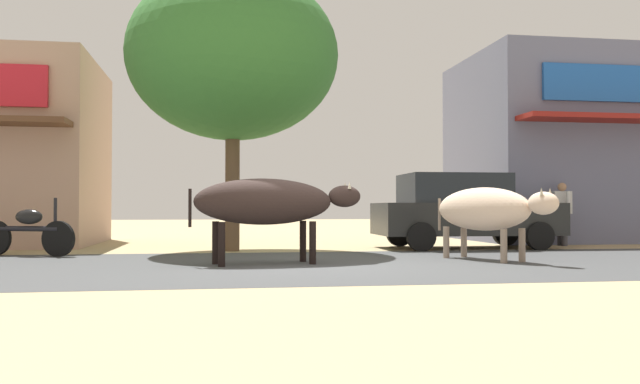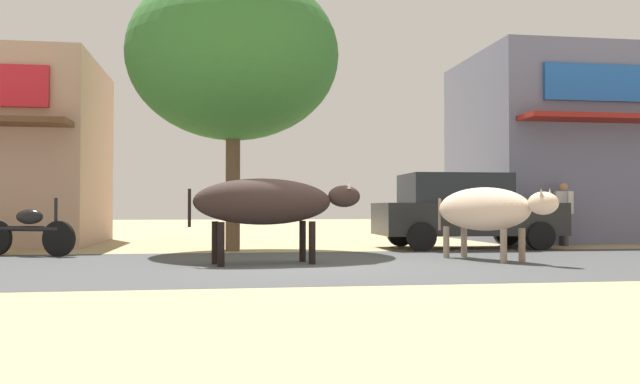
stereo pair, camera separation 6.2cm
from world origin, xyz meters
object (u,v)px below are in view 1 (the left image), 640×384
object	(u,v)px
cow_far_dark	(485,210)
pedestrian_by_shop	(562,209)
roadside_tree	(233,56)
parked_hatchback_car	(462,210)
cow_near_brown	(268,202)
parked_motorcycle	(28,230)

from	to	relation	value
cow_far_dark	pedestrian_by_shop	bearing A→B (deg)	47.33
roadside_tree	parked_hatchback_car	distance (m)	5.99
parked_hatchback_car	cow_near_brown	world-z (taller)	parked_hatchback_car
cow_near_brown	pedestrian_by_shop	xyz separation A→B (m)	(7.27, 4.03, -0.12)
roadside_tree	parked_hatchback_car	world-z (taller)	roadside_tree
cow_far_dark	pedestrian_by_shop	xyz separation A→B (m)	(3.54, 3.84, -0.00)
roadside_tree	cow_far_dark	bearing A→B (deg)	-36.26
parked_motorcycle	cow_far_dark	size ratio (longest dim) A/B	0.73
roadside_tree	cow_near_brown	world-z (taller)	roadside_tree
roadside_tree	parked_hatchback_car	size ratio (longest dim) A/B	1.45
pedestrian_by_shop	cow_far_dark	bearing A→B (deg)	-132.67
parked_hatchback_car	parked_motorcycle	world-z (taller)	parked_hatchback_car
pedestrian_by_shop	parked_hatchback_car	bearing A→B (deg)	-168.49
parked_motorcycle	cow_far_dark	world-z (taller)	cow_far_dark
pedestrian_by_shop	roadside_tree	bearing A→B (deg)	-174.48
parked_hatchback_car	roadside_tree	bearing A→B (deg)	-177.72
cow_near_brown	cow_far_dark	size ratio (longest dim) A/B	1.11
roadside_tree	parked_hatchback_car	bearing A→B (deg)	2.28
cow_far_dark	parked_hatchback_car	bearing A→B (deg)	75.54
parked_hatchback_car	cow_far_dark	xyz separation A→B (m)	(-0.85, -3.29, 0.02)
parked_hatchback_car	pedestrian_by_shop	distance (m)	2.74
cow_near_brown	parked_motorcycle	bearing A→B (deg)	150.25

